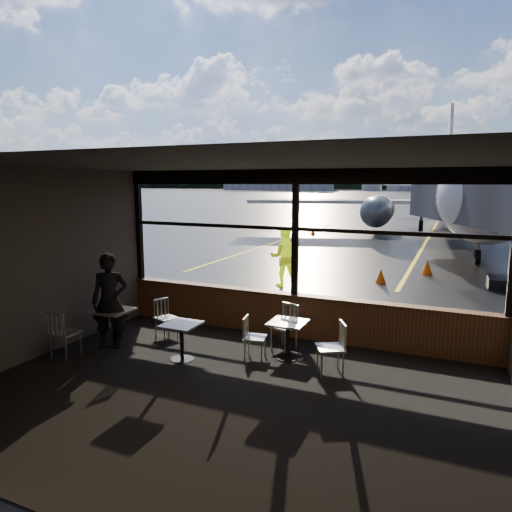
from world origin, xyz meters
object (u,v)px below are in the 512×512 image
Objects in this scene: chair_near_e at (330,349)px; passenger at (110,301)px; cafe_table_near at (288,340)px; chair_near_n at (284,327)px; jet_bridge at (481,212)px; cone_extra at (381,276)px; cafe_table_left at (114,327)px; airliner at (462,152)px; ground_crew at (284,257)px; cafe_table_mid at (182,342)px; cone_nose at (427,267)px; chair_near_w at (255,338)px; cone_wing at (313,231)px; chair_left_s at (65,333)px; chair_mid_w at (166,319)px.

chair_near_e is 0.49× the size of passenger.
passenger reaches higher than chair_near_e.
chair_near_n reaches higher than cafe_table_near.
jet_bridge reaches higher than cone_extra.
cafe_table_left reaches higher than cafe_table_near.
ground_crew is (-4.90, -17.94, -4.17)m from airliner.
passenger reaches higher than cafe_table_mid.
ground_crew is at bearing 79.42° from cafe_table_left.
cone_extra is (-2.74, 0.58, -2.18)m from jet_bridge.
cone_nose is at bearing 118.53° from jet_bridge.
chair_near_w is 0.90× the size of chair_near_n.
ground_crew is at bearing -76.73° from cone_wing.
jet_bridge is 12.28× the size of chair_near_n.
cone_nose is at bearing 155.32° from chair_near_w.
chair_near_w is (1.21, 0.58, 0.06)m from cafe_table_mid.
jet_bridge reaches higher than chair_near_e.
chair_left_s is 0.51× the size of ground_crew.
cafe_table_left is 0.39× the size of passenger.
chair_near_w is 1.69× the size of cone_extra.
airliner is 15.05m from cone_nose.
jet_bridge is at bearing -46.14° from chair_near_e.
chair_near_n reaches higher than chair_mid_w.
chair_near_w is 1.83× the size of cone_wing.
cone_wing is at bearing -55.50° from chair_near_n.
chair_left_s is at bearing -116.09° from cone_extra.
ground_crew is (1.20, 6.44, 0.55)m from cafe_table_left.
chair_near_e reaches higher than cone_wing.
cafe_table_near is (-3.30, -6.72, -2.06)m from jet_bridge.
chair_left_s is (-3.58, -2.03, 0.02)m from chair_near_n.
cafe_table_mid is 10.87m from cone_nose.
cafe_table_left is 3.39m from chair_near_n.
chair_mid_w is 0.88× the size of chair_left_s.
airliner is at bearing -77.98° from chair_near_n.
airliner is at bearing 74.32° from chair_left_s.
chair_near_e is at bearing 10.05° from cafe_table_mid.
passenger reaches higher than cone_nose.
cafe_table_near is at bearing -100.86° from airliner.
cone_extra is at bearing 74.17° from cafe_table_mid.
cone_extra is at bearing 168.07° from jet_bridge.
airliner is 40.23× the size of chair_mid_w.
cone_extra is (0.56, 7.30, -0.12)m from cafe_table_near.
chair_left_s is (-0.39, -0.88, 0.10)m from cafe_table_left.
chair_mid_w is at bearing -81.90° from cone_wing.
cone_wing is (-3.78, 20.63, -0.13)m from cafe_table_mid.
passenger is 20.78m from cone_wing.
cafe_table_left is 11.42m from cone_nose.
chair_left_s is at bearing 52.55° from ground_crew.
chair_near_e is 1.03× the size of chair_near_n.
cafe_table_near is 3.54m from passenger.
chair_near_e reaches higher than cone_nose.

